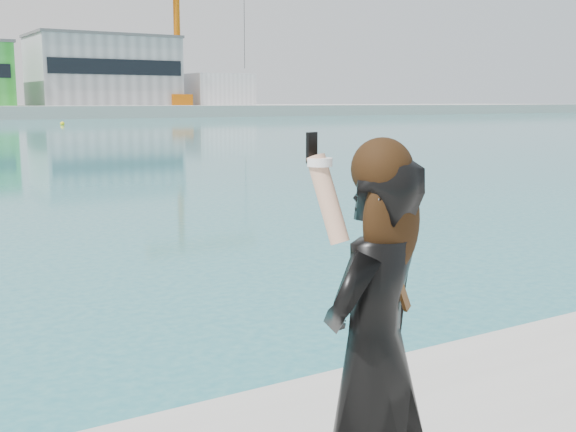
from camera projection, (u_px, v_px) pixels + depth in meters
The scene contains 6 objects.
warehouse_grey_right at pixel (103, 70), 131.05m from camera, with size 25.50×15.35×12.50m.
ancillary_shed at pixel (217, 90), 141.45m from camera, with size 12.00×10.00×6.00m, color silver.
dock_crane at pixel (183, 33), 131.90m from camera, with size 23.00×4.00×24.00m.
flagpole_right at pixel (9, 77), 116.08m from camera, with size 1.28×0.16×8.00m.
buoy_near at pixel (62, 125), 83.67m from camera, with size 0.50×0.50×0.50m, color yellow.
woman at pixel (375, 339), 3.09m from camera, with size 0.72×0.60×1.79m.
Camera 1 is at (-2.54, -3.03, 2.71)m, focal length 45.00 mm.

